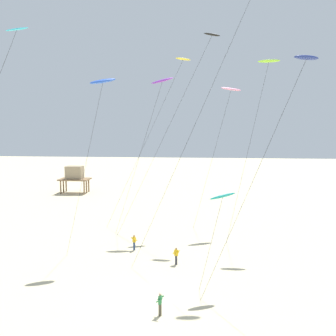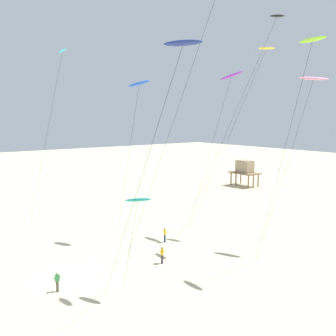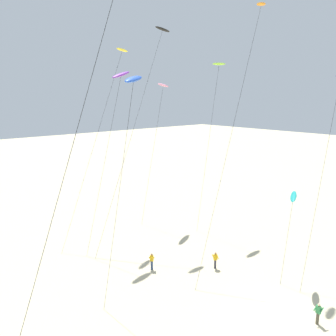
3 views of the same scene
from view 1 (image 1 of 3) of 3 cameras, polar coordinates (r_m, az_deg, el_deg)
The scene contains 15 objects.
ground_plane at distance 31.45m, azimuth -3.46°, elevation -18.80°, with size 260.00×260.00×0.00m, color beige.
kite_teal at distance 31.41m, azimuth 7.96°, elevation -4.19°, with size 2.97×1.58×8.10m.
kite_yellow at distance 51.61m, azimuth 1.95°, elevation 15.08°, with size 10.84×2.73×21.93m.
kite_orange at distance 38.82m, azimuth 11.69°, elevation 22.59°, with size 11.87×2.83×25.44m.
kite_black at distance 48.88m, azimuth 6.07°, elevation 18.07°, with size 12.24×2.86×24.31m.
kite_pink at distance 51.10m, azimuth 9.16°, elevation 11.16°, with size 6.13×1.96×18.24m.
kite_cyan at distance 36.49m, azimuth -21.67°, elevation 17.13°, with size 9.79×2.21×21.44m.
kite_navy at distance 31.55m, azimuth 19.40°, elevation 14.59°, with size 8.83×2.63×18.48m.
kite_purple at distance 48.34m, azimuth -0.90°, elevation 12.45°, with size 7.15×1.97×19.22m.
kite_blue at distance 40.03m, azimuth -9.54°, elevation 12.24°, with size 5.28×2.12×18.12m.
kite_lime at distance 45.49m, azimuth 14.39°, elevation 14.33°, with size 5.56×1.28×20.53m.
kite_flyer_nearest at distance 28.94m, azimuth -1.17°, elevation -19.17°, with size 0.55×0.58×1.67m.
kite_flyer_middle at distance 42.53m, azimuth -4.96°, elevation -10.73°, with size 0.73×0.73×1.67m.
kite_flyer_furthest at distance 38.29m, azimuth 1.20°, elevation -12.66°, with size 0.69×0.68×1.67m.
stilt_house at distance 78.51m, azimuth -13.48°, elevation -0.94°, with size 5.81×3.74×5.32m.
Camera 1 is at (4.47, -28.12, 13.36)m, focal length 41.75 mm.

